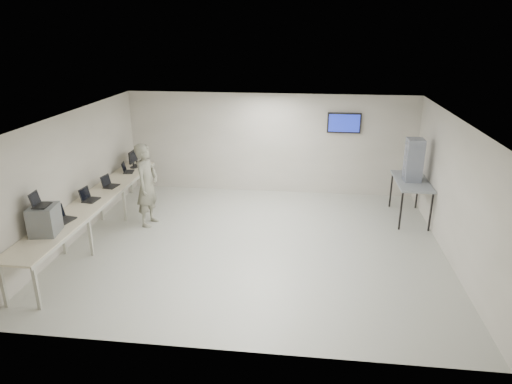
# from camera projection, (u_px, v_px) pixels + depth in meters

# --- Properties ---
(room) EXTENTS (8.01, 7.01, 2.81)m
(room) POSITION_uv_depth(u_px,v_px,m) (257.00, 183.00, 9.55)
(room) COLOR beige
(room) RESTS_ON ground
(workbench) EXTENTS (0.76, 6.00, 0.90)m
(workbench) POSITION_uv_depth(u_px,v_px,m) (94.00, 202.00, 10.10)
(workbench) COLOR beige
(workbench) RESTS_ON ground
(equipment_box) EXTENTS (0.54, 0.59, 0.54)m
(equipment_box) POSITION_uv_depth(u_px,v_px,m) (44.00, 220.00, 8.31)
(equipment_box) COLOR slate
(equipment_box) RESTS_ON workbench
(laptop_on_box) EXTENTS (0.30, 0.35, 0.26)m
(laptop_on_box) POSITION_uv_depth(u_px,v_px,m) (39.00, 202.00, 8.20)
(laptop_on_box) COLOR black
(laptop_on_box) RESTS_ON equipment_box
(laptop_0) EXTENTS (0.39, 0.44, 0.30)m
(laptop_0) POSITION_uv_depth(u_px,v_px,m) (62.00, 217.00, 8.92)
(laptop_0) COLOR black
(laptop_0) RESTS_ON workbench
(laptop_1) EXTENTS (0.34, 0.40, 0.29)m
(laptop_1) POSITION_uv_depth(u_px,v_px,m) (88.00, 197.00, 9.97)
(laptop_1) COLOR black
(laptop_1) RESTS_ON workbench
(laptop_2) EXTENTS (0.34, 0.39, 0.28)m
(laptop_2) POSITION_uv_depth(u_px,v_px,m) (109.00, 184.00, 10.84)
(laptop_2) COLOR black
(laptop_2) RESTS_ON workbench
(laptop_3) EXTENTS (0.34, 0.38, 0.26)m
(laptop_3) POSITION_uv_depth(u_px,v_px,m) (127.00, 170.00, 11.92)
(laptop_3) COLOR black
(laptop_3) RESTS_ON workbench
(monitor_near) EXTENTS (0.21, 0.47, 0.47)m
(monitor_near) POSITION_uv_depth(u_px,v_px,m) (133.00, 158.00, 12.23)
(monitor_near) COLOR black
(monitor_near) RESTS_ON workbench
(monitor_far) EXTENTS (0.21, 0.47, 0.46)m
(monitor_far) POSITION_uv_depth(u_px,v_px,m) (136.00, 155.00, 12.46)
(monitor_far) COLOR black
(monitor_far) RESTS_ON workbench
(soldier) EXTENTS (0.57, 0.78, 1.98)m
(soldier) POSITION_uv_depth(u_px,v_px,m) (147.00, 185.00, 10.69)
(soldier) COLOR gray
(soldier) RESTS_ON ground
(side_table) EXTENTS (0.77, 1.65, 0.99)m
(side_table) POSITION_uv_depth(u_px,v_px,m) (412.00, 183.00, 11.04)
(side_table) COLOR gray
(side_table) RESTS_ON ground
(storage_bins) EXTENTS (0.39, 0.43, 1.03)m
(storage_bins) POSITION_uv_depth(u_px,v_px,m) (414.00, 160.00, 10.85)
(storage_bins) COLOR #8D96AB
(storage_bins) RESTS_ON side_table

